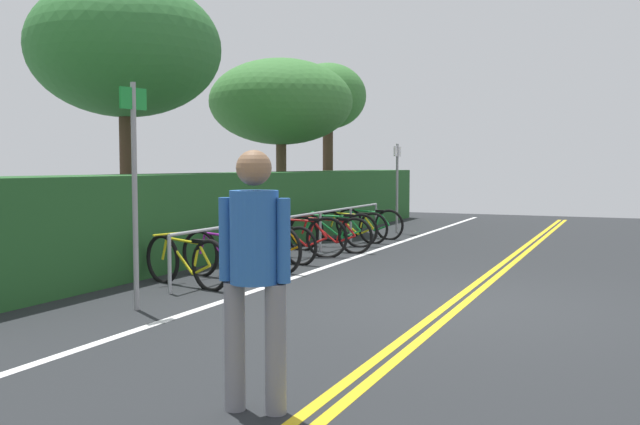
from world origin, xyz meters
The scene contains 21 objects.
ground_plane centered at (0.00, 0.00, -0.03)m, with size 31.08×13.78×0.05m, color #232628.
centre_line_yellow_inner centered at (0.00, -0.08, 0.00)m, with size 27.97×0.10×0.00m, color gold.
centre_line_yellow_outer centered at (0.00, 0.08, 0.00)m, with size 27.97×0.10×0.00m, color gold.
bike_lane_stripe_white centered at (0.00, 2.60, 0.00)m, with size 27.97×0.12×0.00m, color white.
bike_rack centered at (3.13, 3.49, 0.59)m, with size 7.95×0.05×0.77m.
bicycle_0 centered at (-0.28, 3.63, 0.34)m, with size 0.59×1.64×0.72m.
bicycle_1 centered at (0.49, 3.48, 0.34)m, with size 0.47×1.66×0.73m.
bicycle_2 centered at (1.43, 3.45, 0.36)m, with size 0.58×1.73×0.77m.
bicycle_3 centered at (2.26, 3.61, 0.32)m, with size 0.46×1.70×0.69m.
bicycle_4 centered at (3.09, 3.55, 0.36)m, with size 0.62×1.72×0.77m.
bicycle_5 centered at (4.02, 3.37, 0.34)m, with size 0.46×1.79×0.72m.
bicycle_6 centered at (4.83, 3.60, 0.34)m, with size 0.63×1.74×0.72m.
bicycle_7 centered at (5.73, 3.56, 0.33)m, with size 0.46×1.68×0.70m.
bicycle_8 centered at (6.62, 3.49, 0.33)m, with size 0.46×1.68×0.71m.
pedestrian centered at (-4.15, 0.40, 1.00)m, with size 0.32×0.48×1.73m.
sign_post_near centered at (-1.81, 3.23, 1.52)m, with size 0.36×0.10×2.55m.
sign_post_far centered at (8.00, 3.29, 1.30)m, with size 0.36×0.07×2.15m.
hedge_backdrop centered at (4.63, 5.13, 0.74)m, with size 16.90×1.28×1.49m, color #235626.
tree_mid centered at (2.40, 6.76, 3.77)m, with size 3.54×3.54×5.04m.
tree_far_right centered at (7.10, 5.94, 3.15)m, with size 3.47×3.47×4.19m.
tree_extra centered at (10.59, 6.20, 3.56)m, with size 2.21×2.21×4.56m.
Camera 1 is at (-8.16, -1.84, 1.63)m, focal length 39.51 mm.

